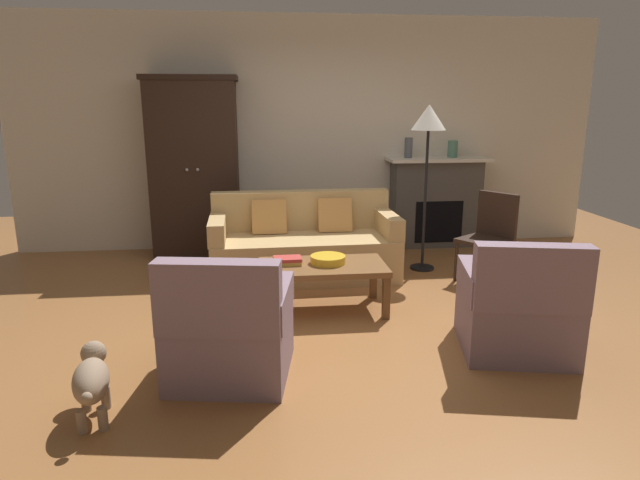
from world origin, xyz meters
The scene contains 15 objects.
ground_plane centered at (0.00, 0.00, 0.00)m, with size 9.60×9.60×0.00m, color #9E6638.
back_wall centered at (0.00, 2.55, 1.40)m, with size 7.20×0.10×2.80m, color silver.
fireplace centered at (1.55, 2.30, 0.57)m, with size 1.26×0.48×1.12m.
armoire centered at (-1.40, 2.22, 1.04)m, with size 1.06×0.57×2.08m.
couch centered at (-0.21, 1.22, 0.32)m, with size 1.94×0.89×0.86m.
coffee_table centered at (-0.14, 0.20, 0.37)m, with size 1.10×0.60×0.42m.
fruit_bowl centered at (-0.09, 0.23, 0.45)m, with size 0.31×0.31×0.07m, color gold.
book_stack centered at (-0.44, 0.24, 0.45)m, with size 0.25×0.18×0.06m.
mantel_vase_slate centered at (1.17, 2.28, 1.24)m, with size 0.10×0.10×0.24m, color #565B66.
mantel_vase_jade centered at (1.73, 2.28, 1.22)m, with size 0.12×0.12×0.21m, color slate.
armchair_near_left centered at (-0.89, -0.94, 0.32)m, with size 0.88×0.89×0.88m.
armchair_near_right centered at (1.17, -0.79, 0.32)m, with size 0.91×0.91×0.88m.
side_chair_wooden centered at (1.65, 0.84, 0.51)m, with size 0.61×0.61×0.90m.
floor_lamp centered at (1.10, 1.30, 1.53)m, with size 0.36×0.36×1.76m.
dog centered at (-1.66, -1.35, 0.25)m, with size 0.27×0.57×0.39m.
Camera 1 is at (-0.68, -4.35, 1.79)m, focal length 30.91 mm.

